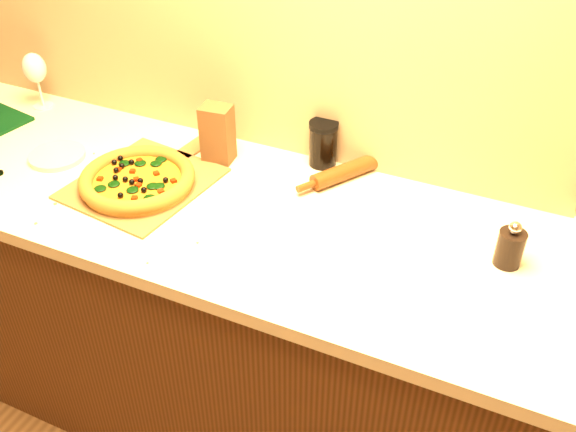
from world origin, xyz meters
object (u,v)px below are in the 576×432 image
Objects in this scene: pizza at (137,180)px; pepper_grinder at (510,247)px; wine_glass at (35,69)px; rolling_pin at (348,170)px; pizza_peel at (146,181)px; dark_jar at (323,143)px; side_plate at (57,156)px.

pepper_grinder reaches higher than pizza.
pepper_grinder is (0.99, 0.10, 0.02)m from pizza.
wine_glass reaches higher than pepper_grinder.
pepper_grinder is 0.51m from rolling_pin.
pizza_peel is 2.79× the size of wine_glass.
dark_jar reaches higher than side_plate.
rolling_pin is at bearing 34.03° from pizza_peel.
side_plate is (-0.83, -0.26, -0.02)m from rolling_pin.
wine_glass is (-0.58, 0.28, 0.11)m from pizza.
side_plate is (-0.31, 0.03, -0.02)m from pizza.
pepper_grinder reaches higher than pizza_peel.
pepper_grinder is 0.74× the size of side_plate.
side_plate is (-1.30, -0.07, -0.04)m from pepper_grinder.
pizza_peel is 0.04m from pizza.
pizza_peel is at bearing -144.59° from dark_jar.
pizza_peel is 0.32m from side_plate.
pepper_grinder is at bearing -22.10° from rolling_pin.
pizza is at bearing -85.82° from pizza_peel.
rolling_pin reaches higher than side_plate.
rolling_pin is 1.60× the size of wine_glass.
dark_jar reaches higher than pepper_grinder.
pizza_peel is at bearing -153.20° from rolling_pin.
wine_glass is 1.39× the size of dark_jar.
wine_glass is (-1.57, 0.18, 0.08)m from pepper_grinder.
pizza reaches higher than rolling_pin.
pizza_peel is at bearing 86.94° from pizza.
rolling_pin is 0.87m from side_plate.
pepper_grinder is at bearing -6.36° from wine_glass.
dark_jar reaches higher than pizza_peel.
dark_jar is (1.00, 0.06, -0.07)m from wine_glass.
dark_jar is at bearing 42.65° from pizza_peel.
wine_glass reaches higher than pizza_peel.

